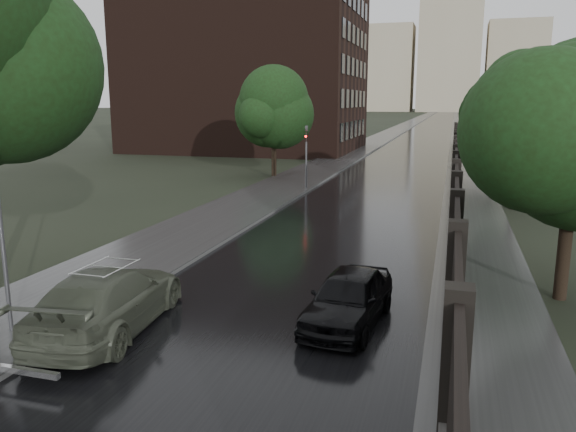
# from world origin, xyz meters

# --- Properties ---
(ground) EXTENTS (800.00, 800.00, 0.00)m
(ground) POSITION_xyz_m (0.00, 0.00, 0.00)
(ground) COLOR black
(ground) RESTS_ON ground
(road) EXTENTS (8.00, 420.00, 0.02)m
(road) POSITION_xyz_m (0.00, 190.00, 0.01)
(road) COLOR black
(road) RESTS_ON ground
(sidewalk_left) EXTENTS (4.00, 420.00, 0.16)m
(sidewalk_left) POSITION_xyz_m (-6.00, 190.00, 0.08)
(sidewalk_left) COLOR #2D2D2D
(sidewalk_left) RESTS_ON ground
(verge_right) EXTENTS (3.00, 420.00, 0.08)m
(verge_right) POSITION_xyz_m (5.50, 190.00, 0.04)
(verge_right) COLOR #2D2D2D
(verge_right) RESTS_ON ground
(fence_right) EXTENTS (0.45, 75.72, 2.70)m
(fence_right) POSITION_xyz_m (4.60, 32.01, 1.01)
(fence_right) COLOR #383533
(fence_right) RESTS_ON ground
(tree_left_far) EXTENTS (4.25, 4.25, 7.39)m
(tree_left_far) POSITION_xyz_m (-8.00, 30.00, 5.24)
(tree_left_far) COLOR black
(tree_left_far) RESTS_ON ground
(tree_right_b) EXTENTS (4.08, 4.08, 7.01)m
(tree_right_b) POSITION_xyz_m (7.50, 22.00, 4.95)
(tree_right_b) COLOR black
(tree_right_b) RESTS_ON ground
(tree_right_c) EXTENTS (4.08, 4.08, 7.01)m
(tree_right_c) POSITION_xyz_m (7.50, 40.00, 4.95)
(tree_right_c) COLOR black
(tree_right_c) RESTS_ON ground
(lamp_post) EXTENTS (0.25, 0.12, 5.11)m
(lamp_post) POSITION_xyz_m (-5.40, 1.50, 2.67)
(lamp_post) COLOR #59595E
(lamp_post) RESTS_ON ground
(traffic_light) EXTENTS (0.16, 0.32, 4.00)m
(traffic_light) POSITION_xyz_m (-4.30, 24.99, 2.40)
(traffic_light) COLOR #59595E
(traffic_light) RESTS_ON ground
(brick_building) EXTENTS (24.00, 18.00, 20.00)m
(brick_building) POSITION_xyz_m (-18.00, 52.00, 10.00)
(brick_building) COLOR black
(brick_building) RESTS_ON ground
(stalinist_tower) EXTENTS (92.00, 30.00, 159.00)m
(stalinist_tower) POSITION_xyz_m (0.00, 300.00, 38.38)
(stalinist_tower) COLOR tan
(stalinist_tower) RESTS_ON ground
(volga_sedan) EXTENTS (2.84, 5.60, 1.56)m
(volga_sedan) POSITION_xyz_m (-3.41, 2.50, 0.78)
(volga_sedan) COLOR #4A5040
(volga_sedan) RESTS_ON ground
(car_right_near) EXTENTS (2.03, 4.18, 1.38)m
(car_right_near) POSITION_xyz_m (2.09, 4.51, 0.69)
(car_right_near) COLOR black
(car_right_near) RESTS_ON ground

